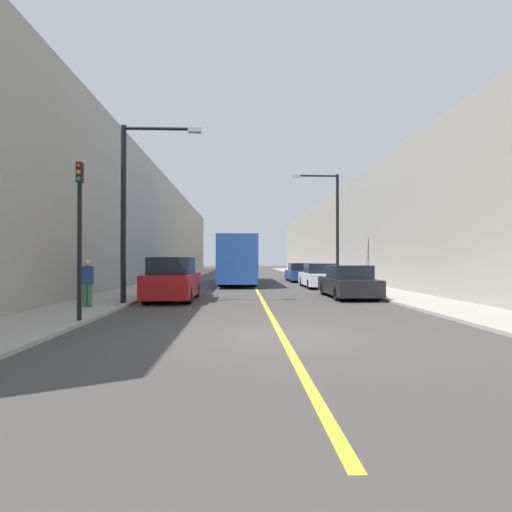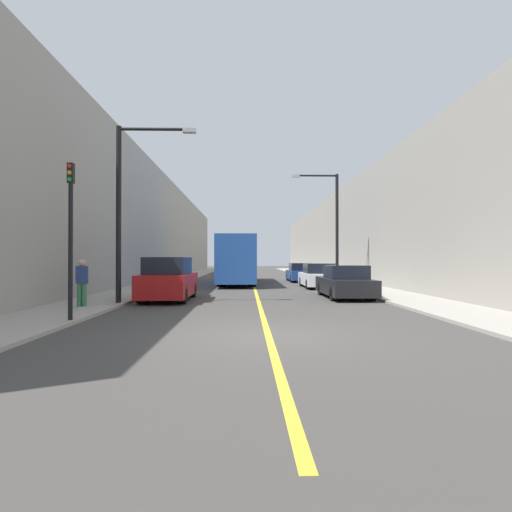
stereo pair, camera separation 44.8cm
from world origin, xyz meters
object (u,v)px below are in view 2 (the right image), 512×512
Objects in this scene: car_right_near at (345,283)px; bus at (238,259)px; car_right_far at (300,273)px; street_lamp_left at (127,199)px; street_lamp_right at (332,221)px; car_right_mid at (318,277)px; pedestrian at (82,282)px; traffic_light at (71,235)px; parked_suv_left at (169,280)px.

bus is at bearing 114.12° from car_right_near.
street_lamp_left reaches higher than car_right_far.
street_lamp_right reaches higher than car_right_far.
car_right_mid is at bearing -43.73° from bus.
car_right_far is 20.16m from pedestrian.
traffic_light is 2.59× the size of pedestrian.
street_lamp_left is (-1.26, -1.78, 3.20)m from parked_suv_left.
car_right_far is at bearing 23.43° from bus.
street_lamp_left is at bearing -134.29° from car_right_mid.
street_lamp_right is (1.12, 7.73, 3.62)m from car_right_near.
bus is 7.10m from car_right_mid.
street_lamp_left is 3.54m from pedestrian.
bus is at bearing -156.57° from car_right_far.
bus is 18.97m from traffic_light.
street_lamp_left is at bearing -163.54° from car_right_near.
car_right_near is at bearing -98.21° from street_lamp_right.
car_right_far is 2.81× the size of pedestrian.
parked_suv_left reaches higher than car_right_near.
car_right_near is at bearing -65.88° from bus.
parked_suv_left is at bearing 54.75° from street_lamp_left.
street_lamp_left is 4.69m from traffic_light.
traffic_light is at bearing -113.79° from car_right_far.
bus is 2.77× the size of car_right_near.
car_right_near is at bearing 20.77° from pedestrian.
car_right_near is at bearing -89.63° from car_right_mid.
car_right_near is 0.97× the size of car_right_far.
street_lamp_left is (-9.02, -9.25, 3.38)m from car_right_mid.
street_lamp_left is at bearing -134.36° from street_lamp_right.
parked_suv_left reaches higher than pedestrian.
car_right_near is 1.01× the size of car_right_mid.
traffic_light is (-10.40, -14.80, -1.86)m from street_lamp_right.
parked_suv_left is at bearing -117.78° from car_right_far.
bus is at bearing 136.27° from car_right_mid.
traffic_light is at bearing -72.73° from pedestrian.
pedestrian is (-10.27, -3.89, 0.28)m from car_right_near.
traffic_light is at bearing -103.44° from parked_suv_left.
bus is at bearing 77.68° from parked_suv_left.
street_lamp_right is 4.37× the size of pedestrian.
parked_suv_left is 10.78m from car_right_mid.
car_right_near is 11.80m from traffic_light.
pedestrian is (-1.20, -1.22, -3.10)m from street_lamp_left.
pedestrian is (-10.23, -10.46, 0.27)m from car_right_mid.
pedestrian is at bearing -120.00° from car_right_far.
car_right_near is at bearing 6.58° from parked_suv_left.
car_right_mid is 0.62× the size of street_lamp_right.
bus is 12.65m from parked_suv_left.
parked_suv_left is 7.86m from car_right_near.
street_lamp_right reaches higher than street_lamp_left.
parked_suv_left is at bearing 50.59° from pedestrian.
bus reaches higher than parked_suv_left.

